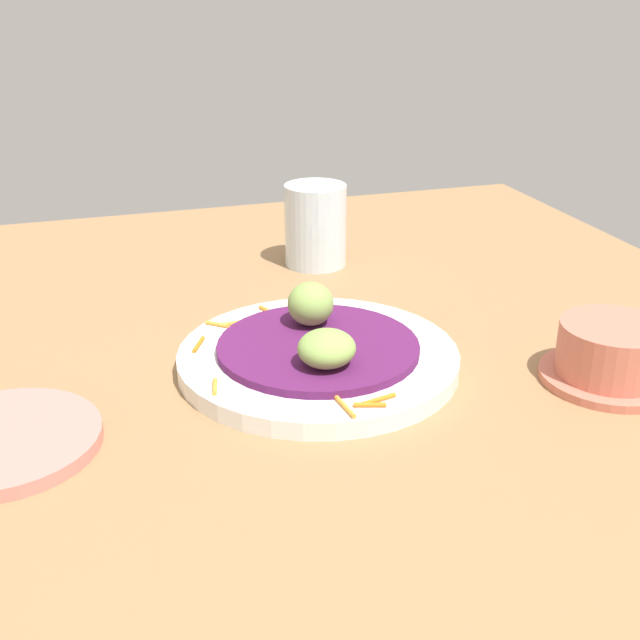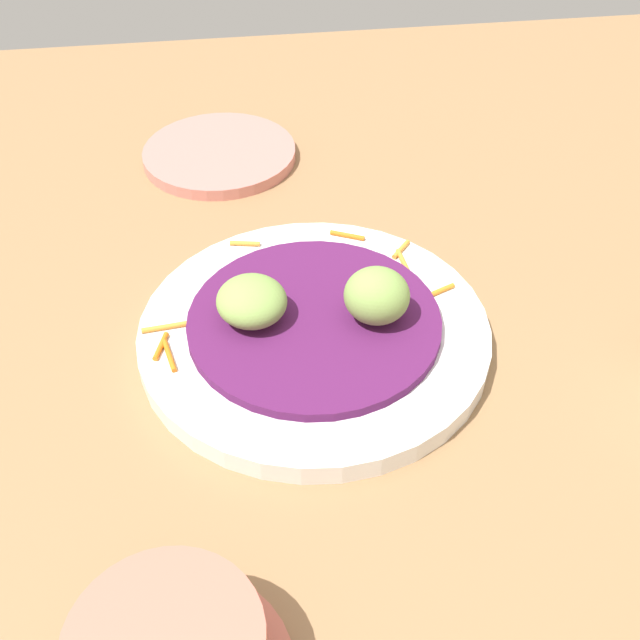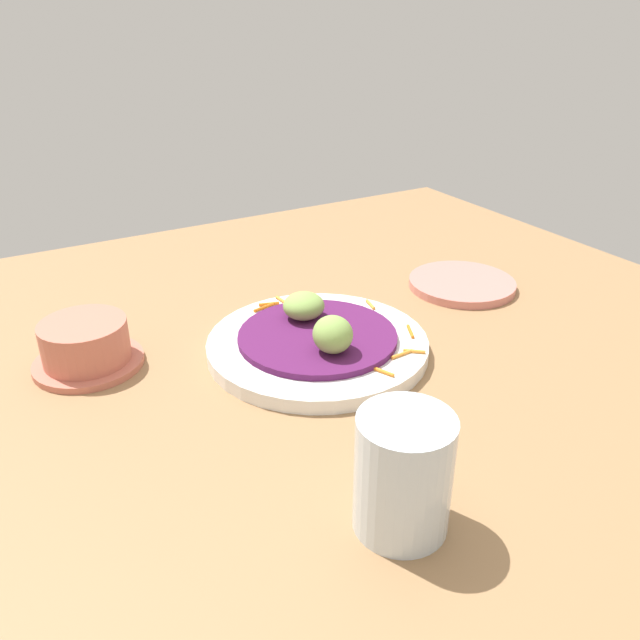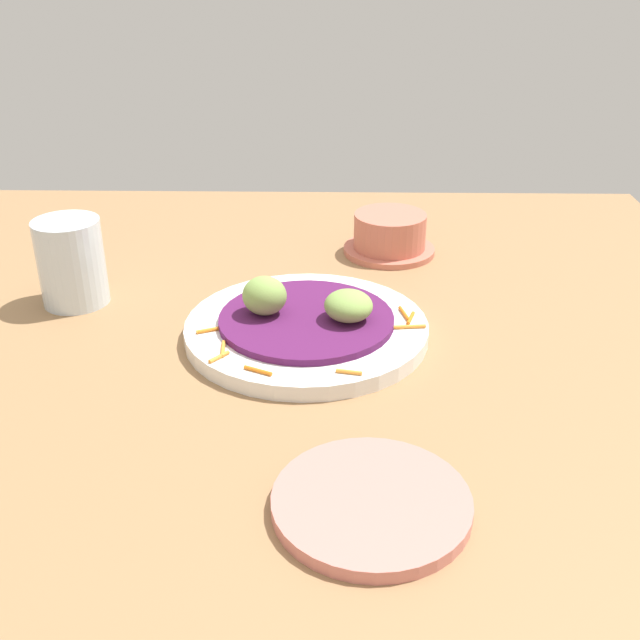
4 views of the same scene
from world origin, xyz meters
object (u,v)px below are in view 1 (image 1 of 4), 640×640
Objects in this scene: guac_scoop_center at (327,348)px; water_glass at (315,225)px; terracotta_bowl at (612,355)px; main_plate at (318,359)px; guac_scoop_left at (311,304)px; side_plate_small at (2,441)px.

guac_scoop_center is 0.52× the size of water_glass.
water_glass reaches higher than terracotta_bowl.
terracotta_bowl is (25.15, -5.98, -1.52)cm from guac_scoop_center.
terracotta_bowl reaches higher than main_plate.
guac_scoop_center is at bearing 166.63° from terracotta_bowl.
terracotta_bowl is at bearing -32.10° from guac_scoop_left.
guac_scoop_left is (0.62, 4.51, 3.75)cm from main_plate.
guac_scoop_left is 0.47× the size of water_glass.
main_plate is at bearing -97.86° from guac_scoop_left.
guac_scoop_left is 28.29cm from terracotta_bowl.
water_glass reaches higher than guac_scoop_center.
main_plate is 28.51cm from side_plate_small.
guac_scoop_center is at bearing 3.05° from side_plate_small.
side_plate_small is (-28.50, -10.47, -4.02)cm from guac_scoop_left.
water_glass is (8.23, 27.71, 4.25)cm from main_plate.
side_plate_small is 49.57cm from water_glass.
side_plate_small is at bearing -159.83° from guac_scoop_left.
guac_scoop_left is 0.92× the size of guac_scoop_center.
guac_scoop_center is (-0.62, -4.51, 3.25)cm from main_plate.
main_plate is at bearing -106.54° from water_glass.
terracotta_bowl reaches higher than side_plate_small.
main_plate is 26.73cm from terracotta_bowl.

